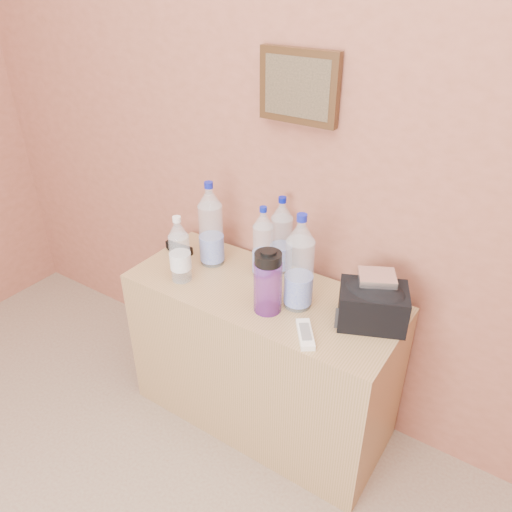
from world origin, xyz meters
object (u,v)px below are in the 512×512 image
(pet_large_a, at_px, (211,228))
(pet_large_c, at_px, (263,245))
(dresser, at_px, (262,357))
(pet_large_b, at_px, (281,239))
(toiletry_bag, at_px, (373,304))
(pet_large_d, at_px, (299,267))
(foil_packet, at_px, (377,278))
(nalgene_bottle, at_px, (268,281))
(pet_small, at_px, (180,253))
(sunglasses, at_px, (179,248))
(ac_remote, at_px, (305,334))

(pet_large_a, bearing_deg, pet_large_c, 10.45)
(dresser, bearing_deg, pet_large_b, 98.21)
(pet_large_c, bearing_deg, toiletry_bag, -6.36)
(pet_large_d, height_order, foil_packet, pet_large_d)
(nalgene_bottle, height_order, toiletry_bag, nalgene_bottle)
(pet_small, relative_size, sunglasses, 2.04)
(pet_large_d, relative_size, toiletry_bag, 1.62)
(pet_large_d, relative_size, pet_small, 1.34)
(toiletry_bag, bearing_deg, pet_large_a, 155.48)
(pet_small, height_order, toiletry_bag, pet_small)
(sunglasses, xyz_separation_m, foil_packet, (0.88, 0.02, 0.15))
(pet_large_d, height_order, nalgene_bottle, pet_large_d)
(dresser, bearing_deg, foil_packet, 10.78)
(dresser, bearing_deg, sunglasses, 173.37)
(pet_small, height_order, foil_packet, pet_small)
(pet_large_c, xyz_separation_m, foil_packet, (0.48, -0.03, 0.04))
(pet_large_c, xyz_separation_m, pet_small, (-0.25, -0.21, -0.01))
(sunglasses, relative_size, foil_packet, 1.10)
(pet_large_b, height_order, ac_remote, pet_large_b)
(pet_large_d, bearing_deg, toiletry_bag, 11.38)
(pet_large_b, xyz_separation_m, foil_packet, (0.44, -0.10, 0.03))
(pet_large_a, distance_m, toiletry_bag, 0.72)
(pet_large_b, xyz_separation_m, ac_remote, (0.29, -0.32, -0.13))
(pet_large_b, distance_m, pet_large_c, 0.08)
(pet_large_d, distance_m, ac_remote, 0.24)
(pet_small, xyz_separation_m, foil_packet, (0.73, 0.18, 0.05))
(pet_small, bearing_deg, toiletry_bag, 12.04)
(pet_large_c, distance_m, nalgene_bottle, 0.24)
(dresser, xyz_separation_m, nalgene_bottle, (0.08, -0.09, 0.46))
(nalgene_bottle, bearing_deg, pet_small, -177.20)
(pet_large_c, distance_m, pet_small, 0.33)
(pet_large_a, height_order, pet_large_d, pet_large_d)
(pet_large_b, bearing_deg, toiletry_bag, -15.72)
(dresser, distance_m, toiletry_bag, 0.59)
(dresser, bearing_deg, pet_large_d, -0.82)
(pet_large_d, xyz_separation_m, nalgene_bottle, (-0.08, -0.08, -0.04))
(pet_small, bearing_deg, pet_large_a, 82.22)
(pet_large_a, height_order, nalgene_bottle, pet_large_a)
(dresser, distance_m, pet_small, 0.57)
(pet_large_d, distance_m, toiletry_bag, 0.28)
(pet_large_d, height_order, pet_small, pet_large_d)
(pet_small, bearing_deg, sunglasses, 133.65)
(nalgene_bottle, bearing_deg, toiletry_bag, 21.89)
(pet_large_a, xyz_separation_m, foil_packet, (0.70, 0.01, 0.01))
(sunglasses, relative_size, ac_remote, 0.91)
(pet_large_c, relative_size, nalgene_bottle, 1.20)
(pet_large_a, relative_size, pet_large_d, 0.97)
(dresser, relative_size, pet_large_b, 3.36)
(pet_large_b, bearing_deg, pet_large_c, -119.82)
(nalgene_bottle, relative_size, toiletry_bag, 1.08)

